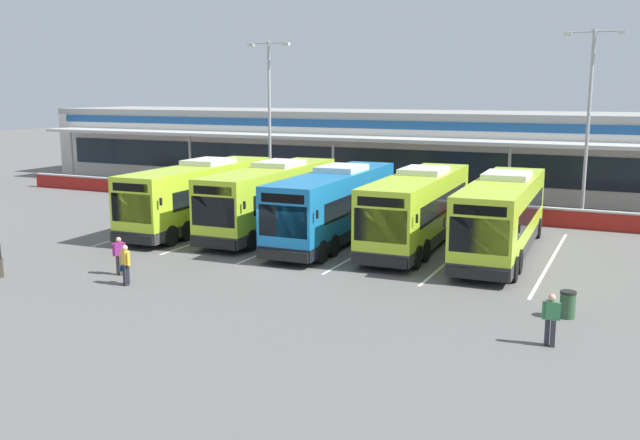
# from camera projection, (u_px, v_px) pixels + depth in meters

# --- Properties ---
(ground_plane) EXTENTS (200.00, 200.00, 0.00)m
(ground_plane) POSITION_uv_depth(u_px,v_px,m) (284.00, 267.00, 30.29)
(ground_plane) COLOR #605E5B
(terminal_building) EXTENTS (70.00, 13.00, 6.00)m
(terminal_building) POSITION_uv_depth(u_px,v_px,m) (446.00, 151.00, 53.71)
(terminal_building) COLOR beige
(terminal_building) RESTS_ON ground
(red_barrier_wall) EXTENTS (60.00, 0.40, 1.10)m
(red_barrier_wall) POSITION_uv_depth(u_px,v_px,m) (393.00, 205.00, 43.11)
(red_barrier_wall) COLOR maroon
(red_barrier_wall) RESTS_ON ground
(coach_bus_leftmost) EXTENTS (3.23, 12.23, 3.78)m
(coach_bus_leftmost) POSITION_uv_depth(u_px,v_px,m) (200.00, 196.00, 38.60)
(coach_bus_leftmost) COLOR #B7DB2D
(coach_bus_leftmost) RESTS_ON ground
(coach_bus_left_centre) EXTENTS (3.23, 12.23, 3.78)m
(coach_bus_left_centre) POSITION_uv_depth(u_px,v_px,m) (272.00, 199.00, 37.59)
(coach_bus_left_centre) COLOR #B7DB2D
(coach_bus_left_centre) RESTS_ON ground
(coach_bus_centre) EXTENTS (3.23, 12.23, 3.78)m
(coach_bus_centre) POSITION_uv_depth(u_px,v_px,m) (335.00, 206.00, 35.23)
(coach_bus_centre) COLOR #1972B7
(coach_bus_centre) RESTS_ON ground
(coach_bus_right_centre) EXTENTS (3.23, 12.23, 3.78)m
(coach_bus_right_centre) POSITION_uv_depth(u_px,v_px,m) (418.00, 210.00, 34.25)
(coach_bus_right_centre) COLOR #B7DB2D
(coach_bus_right_centre) RESTS_ON ground
(coach_bus_rightmost) EXTENTS (3.23, 12.23, 3.78)m
(coach_bus_rightmost) POSITION_uv_depth(u_px,v_px,m) (502.00, 217.00, 32.24)
(coach_bus_rightmost) COLOR #B7DB2D
(coach_bus_rightmost) RESTS_ON ground
(bay_stripe_far_west) EXTENTS (0.14, 13.00, 0.01)m
(bay_stripe_far_west) POSITION_uv_depth(u_px,v_px,m) (172.00, 224.00, 40.00)
(bay_stripe_far_west) COLOR silver
(bay_stripe_far_west) RESTS_ON ground
(bay_stripe_west) EXTENTS (0.14, 13.00, 0.01)m
(bay_stripe_west) POSITION_uv_depth(u_px,v_px,m) (234.00, 230.00, 38.26)
(bay_stripe_west) COLOR silver
(bay_stripe_west) RESTS_ON ground
(bay_stripe_mid_west) EXTENTS (0.14, 13.00, 0.01)m
(bay_stripe_mid_west) POSITION_uv_depth(u_px,v_px,m) (302.00, 237.00, 36.51)
(bay_stripe_mid_west) COLOR silver
(bay_stripe_mid_west) RESTS_ON ground
(bay_stripe_centre) EXTENTS (0.14, 13.00, 0.01)m
(bay_stripe_centre) POSITION_uv_depth(u_px,v_px,m) (376.00, 244.00, 34.77)
(bay_stripe_centre) COLOR silver
(bay_stripe_centre) RESTS_ON ground
(bay_stripe_mid_east) EXTENTS (0.14, 13.00, 0.01)m
(bay_stripe_mid_east) POSITION_uv_depth(u_px,v_px,m) (459.00, 252.00, 33.02)
(bay_stripe_mid_east) COLOR silver
(bay_stripe_mid_east) RESTS_ON ground
(bay_stripe_east) EXTENTS (0.14, 13.00, 0.01)m
(bay_stripe_east) POSITION_uv_depth(u_px,v_px,m) (551.00, 261.00, 31.28)
(bay_stripe_east) COLOR silver
(bay_stripe_east) RESTS_ON ground
(pedestrian_with_handbag) EXTENTS (0.64, 0.47, 1.62)m
(pedestrian_with_handbag) POSITION_uv_depth(u_px,v_px,m) (125.00, 264.00, 27.29)
(pedestrian_with_handbag) COLOR black
(pedestrian_with_handbag) RESTS_ON ground
(pedestrian_in_dark_coat) EXTENTS (0.54, 0.29, 1.62)m
(pedestrian_in_dark_coat) POSITION_uv_depth(u_px,v_px,m) (551.00, 318.00, 20.73)
(pedestrian_in_dark_coat) COLOR #33333D
(pedestrian_in_dark_coat) RESTS_ON ground
(pedestrian_child) EXTENTS (0.47, 0.42, 1.62)m
(pedestrian_child) POSITION_uv_depth(u_px,v_px,m) (119.00, 255.00, 28.77)
(pedestrian_child) COLOR #4C4238
(pedestrian_child) RESTS_ON ground
(lamp_post_west) EXTENTS (3.24, 0.28, 11.00)m
(lamp_post_west) POSITION_uv_depth(u_px,v_px,m) (269.00, 109.00, 48.89)
(lamp_post_west) COLOR #9E9EA3
(lamp_post_west) RESTS_ON ground
(lamp_post_centre) EXTENTS (3.24, 0.28, 11.00)m
(lamp_post_centre) POSITION_uv_depth(u_px,v_px,m) (589.00, 114.00, 39.57)
(lamp_post_centre) COLOR #9E9EA3
(lamp_post_centre) RESTS_ON ground
(litter_bin) EXTENTS (0.54, 0.54, 0.93)m
(litter_bin) POSITION_uv_depth(u_px,v_px,m) (568.00, 304.00, 23.38)
(litter_bin) COLOR #2D5133
(litter_bin) RESTS_ON ground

